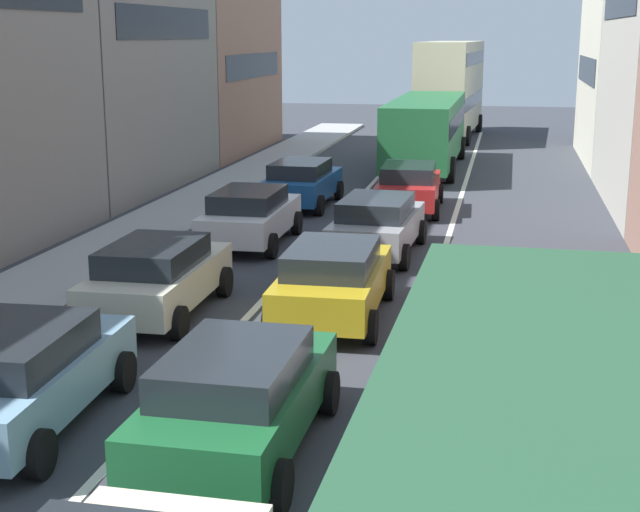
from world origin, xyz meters
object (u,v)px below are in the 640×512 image
Objects in this scene: sedan_centre_lane_fifth at (409,186)px; sedan_right_lane_behind_truck at (519,356)px; coupe_centre_lane_fourth at (377,224)px; sedan_left_lane_third at (157,276)px; bus_mid_queue_primary at (426,127)px; wagon_left_lane_second at (20,374)px; hatchback_centre_lane_third at (333,279)px; bus_far_queue_secondary at (451,85)px; sedan_left_lane_fifth at (301,182)px; sedan_left_lane_fourth at (250,215)px; sedan_centre_lane_second at (238,396)px.

sedan_right_lane_behind_truck is (3.28, -15.39, 0.00)m from sedan_centre_lane_fifth.
sedan_left_lane_third is at bearing 151.89° from coupe_centre_lane_fourth.
sedan_right_lane_behind_truck is 24.73m from bus_mid_queue_primary.
bus_mid_queue_primary reaches higher than sedan_left_lane_third.
sedan_centre_lane_fifth is at bearing -14.10° from wagon_left_lane_second.
bus_mid_queue_primary is (-0.05, 20.65, 0.96)m from hatchback_centre_lane_third.
bus_mid_queue_primary is at bearing -9.93° from sedan_left_lane_third.
sedan_centre_lane_fifth is 21.34m from bus_far_queue_secondary.
sedan_left_lane_third is 0.99× the size of sedan_centre_lane_fifth.
coupe_centre_lane_fourth is 1.01× the size of sedan_left_lane_fifth.
sedan_left_lane_fifth is (0.11, 5.70, 0.00)m from sedan_left_lane_fourth.
bus_far_queue_secondary is (-0.10, 21.25, 2.03)m from sedan_centre_lane_fifth.
coupe_centre_lane_fourth is at bearing -177.11° from bus_far_queue_secondary.
sedan_left_lane_fifth is at bearing -1.63° from sedan_left_lane_fourth.
coupe_centre_lane_fourth is (0.21, 11.60, 0.00)m from sedan_centre_lane_second.
bus_mid_queue_primary is 12.24m from bus_far_queue_secondary.
sedan_centre_lane_fifth is 0.41× the size of bus_mid_queue_primary.
sedan_left_lane_fifth is 0.99× the size of sedan_right_lane_behind_truck.
bus_far_queue_secondary reaches higher than bus_mid_queue_primary.
bus_mid_queue_primary is at bearing -9.62° from wagon_left_lane_second.
hatchback_centre_lane_third is 5.50m from coupe_centre_lane_fourth.
sedan_centre_lane_second is at bearing 176.86° from sedan_centre_lane_fifth.
sedan_centre_lane_fifth is at bearing -176.74° from bus_far_queue_secondary.
hatchback_centre_lane_third is 12.12m from sedan_left_lane_fifth.
sedan_centre_lane_second is 1.00× the size of sedan_left_lane_third.
sedan_left_lane_fourth is (-0.00, 11.92, 0.00)m from wagon_left_lane_second.
sedan_left_lane_fifth is (0.21, 12.13, 0.00)m from sedan_left_lane_third.
sedan_centre_lane_second is 0.98× the size of sedan_right_lane_behind_truck.
wagon_left_lane_second and sedan_centre_lane_fifth have the same top height.
bus_mid_queue_primary is (3.40, 21.10, 0.96)m from sedan_left_lane_third.
hatchback_centre_lane_third and sedan_left_lane_fifth have the same top height.
bus_far_queue_secondary is (3.49, 26.86, 2.03)m from sedan_left_lane_fourth.
sedan_centre_lane_second is 18.05m from sedan_left_lane_fifth.
wagon_left_lane_second and sedan_right_lane_behind_truck have the same top height.
sedan_centre_lane_second and coupe_centre_lane_fourth have the same top height.
wagon_left_lane_second is 1.00× the size of sedan_right_lane_behind_truck.
sedan_left_lane_fourth is at bearing -2.53° from wagon_left_lane_second.
sedan_right_lane_behind_truck is (3.65, 2.30, 0.00)m from sedan_centre_lane_second.
wagon_left_lane_second is at bearing 173.20° from bus_mid_queue_primary.
coupe_centre_lane_fourth and sedan_left_lane_fourth have the same top height.
sedan_left_lane_third is 6.92m from coupe_centre_lane_fourth.
sedan_left_lane_fourth is at bearing 167.59° from bus_mid_queue_primary.
sedan_left_lane_fourth is 6.66m from sedan_centre_lane_fifth.
sedan_centre_lane_fifth is 9.11m from bus_mid_queue_primary.
coupe_centre_lane_fourth is 1.01× the size of sedan_left_lane_fourth.
hatchback_centre_lane_third and coupe_centre_lane_fourth have the same top height.
wagon_left_lane_second is 5.49m from sedan_left_lane_third.
bus_far_queue_secondary reaches higher than sedan_centre_lane_second.
hatchback_centre_lane_third and sedan_left_lane_third have the same top height.
wagon_left_lane_second is 7.19m from sedan_right_lane_behind_truck.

